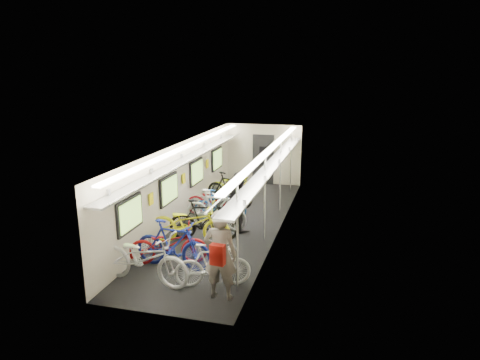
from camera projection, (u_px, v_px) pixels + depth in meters
The scene contains 17 objects.
train_car_shell at pixel (224, 165), 13.07m from camera, with size 10.00×10.00×10.00m.
bicycle_0 at pixel (144, 258), 9.09m from camera, with size 0.76×2.19×1.15m, color silver.
bicycle_1 at pixel (173, 245), 9.77m from camera, with size 0.54×1.92×1.15m, color navy.
bicycle_2 at pixel (168, 244), 10.03m from camera, with size 0.64×1.84×0.96m, color #9F1113.
bicycle_3 at pixel (204, 220), 11.41m from camera, with size 0.54×1.90×1.14m, color black.
bicycle_4 at pixel (190, 223), 11.15m from camera, with size 0.76×2.18×1.14m, color yellow.
bicycle_5 at pixel (216, 209), 12.27m from camera, with size 0.54×1.91×1.15m, color silver.
bicycle_6 at pixel (217, 201), 13.27m from camera, with size 0.69×1.99×1.04m, color silver.
bicycle_7 at pixel (220, 205), 12.98m from camera, with size 0.46×1.61×0.97m, color #1B51A3.
bicycle_8 at pixel (214, 200), 13.52m from camera, with size 0.62×1.78×0.94m, color maroon.
bicycle_9 at pixel (229, 189), 14.39m from camera, with size 0.53×1.89×1.13m, color black.
bicycle_10 at pixel (234, 185), 15.34m from camera, with size 0.62×1.79×0.94m, color #B9CC13.
bicycle_11 at pixel (213, 265), 8.96m from camera, with size 0.46×1.62×0.97m, color silver.
bicycle_12 at pixel (235, 185), 15.40m from camera, with size 0.58×1.66×0.87m, color #5D5C60.
passenger_near at pixel (220, 255), 8.40m from camera, with size 0.67×0.44×1.85m, color gray.
passenger_mid at pixel (239, 201), 12.11m from camera, with size 0.82×0.64×1.69m, color black.
backpack at pixel (218, 255), 7.56m from camera, with size 0.26×0.14×0.38m, color red.
Camera 1 is at (3.31, -11.53, 4.43)m, focal length 32.00 mm.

